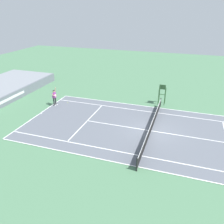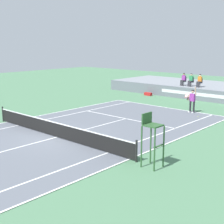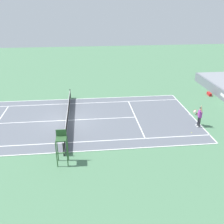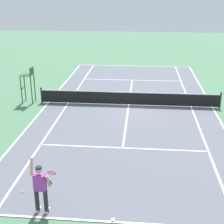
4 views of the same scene
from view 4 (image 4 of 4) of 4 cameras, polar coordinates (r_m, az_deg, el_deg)
ground_plane at (r=22.18m, az=2.89°, el=1.18°), size 80.00×80.00×0.00m
court at (r=22.18m, az=2.89°, el=1.20°), size 11.08×23.88×0.03m
net at (r=22.02m, az=2.92°, el=2.46°), size 11.98×0.10×1.07m
tennis_player at (r=11.77m, az=-12.18°, el=-12.63°), size 0.79×0.62×2.08m
tennis_ball at (r=13.45m, az=-15.20°, el=-13.19°), size 0.07×0.07×0.07m
umpire_chair at (r=22.99m, az=-14.21°, el=5.32°), size 0.77×0.77×2.44m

